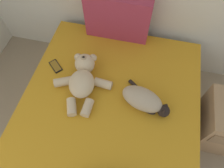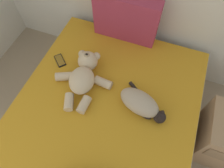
# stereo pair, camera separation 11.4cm
# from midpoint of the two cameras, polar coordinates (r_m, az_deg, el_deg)

# --- Properties ---
(bed) EXTENTS (1.54, 1.92, 0.54)m
(bed) POSITION_cam_midpoint_polar(r_m,az_deg,el_deg) (1.88, -0.57, -11.29)
(bed) COLOR #9E7A56
(bed) RESTS_ON ground_plane
(patterned_cushion) EXTENTS (0.61, 0.14, 0.44)m
(patterned_cushion) POSITION_cam_midpoint_polar(r_m,az_deg,el_deg) (1.95, 5.79, 18.14)
(patterned_cushion) COLOR #A5334C
(patterned_cushion) RESTS_ON bed
(cat) EXTENTS (0.42, 0.33, 0.15)m
(cat) POSITION_cam_midpoint_polar(r_m,az_deg,el_deg) (1.60, 10.45, -5.69)
(cat) COLOR tan
(cat) RESTS_ON bed
(teddy_bear) EXTENTS (0.51, 0.59, 0.19)m
(teddy_bear) POSITION_cam_midpoint_polar(r_m,az_deg,el_deg) (1.71, -6.26, 2.49)
(teddy_bear) COLOR beige
(teddy_bear) RESTS_ON bed
(cell_phone) EXTENTS (0.16, 0.15, 0.01)m
(cell_phone) POSITION_cam_midpoint_polar(r_m,az_deg,el_deg) (1.93, -13.09, 6.52)
(cell_phone) COLOR black
(cell_phone) RESTS_ON bed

